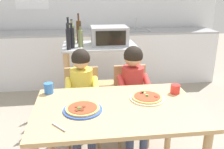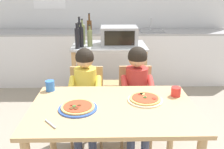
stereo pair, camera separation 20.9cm
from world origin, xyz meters
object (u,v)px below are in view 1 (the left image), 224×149
Objects in this scene: drinking_cup_blue at (49,88)px; bottle_clear_vinegar at (72,35)px; dining_chair_left at (83,101)px; child_in_red_shirt at (134,86)px; bottle_slim_sauce at (81,38)px; dining_chair_right at (131,98)px; bottle_dark_olive_oil at (68,39)px; child_in_yellow_shirt at (82,90)px; dining_table at (117,120)px; pizza_plate_blue_rimmed at (83,109)px; serving_spoon at (59,127)px; bottle_tall_green_wine at (68,32)px; toaster_oven at (109,36)px; bottle_squat_spirits at (79,31)px; pizza_plate_cream at (147,98)px; drinking_cup_red at (175,89)px; kitchen_island_cart at (100,68)px.

bottle_clear_vinegar is at bearing 81.22° from drinking_cup_blue.
dining_chair_left is 0.78× the size of child_in_red_shirt.
bottle_slim_sauce is 0.33× the size of dining_chair_right.
bottle_dark_olive_oil is 0.29× the size of child_in_yellow_shirt.
child_in_yellow_shirt is at bearing -90.00° from dining_chair_left.
dining_chair_left reaches higher than dining_table.
bottle_clear_vinegar reaches higher than pizza_plate_blue_rimmed.
dining_chair_left is at bearing 80.84° from serving_spoon.
bottle_slim_sauce is 0.86m from child_in_yellow_shirt.
drinking_cup_blue is (-0.13, -1.35, -0.25)m from bottle_tall_green_wine.
child_in_yellow_shirt is at bearing -83.93° from bottle_clear_vinegar.
toaster_oven is 1.01m from child_in_yellow_shirt.
toaster_oven is 1.20× the size of bottle_squat_spirits.
serving_spoon is (-0.06, -1.74, -0.28)m from bottle_clear_vinegar.
bottle_squat_spirits is at bearing 85.54° from serving_spoon.
pizza_plate_cream is at bearing -90.00° from dining_chair_right.
child_in_red_shirt is at bearing 51.79° from serving_spoon.
drinking_cup_blue reaches higher than pizza_plate_cream.
drinking_cup_red is at bearing -7.42° from drinking_cup_blue.
bottle_squat_spirits is (-0.02, 0.23, 0.05)m from bottle_slim_sauce.
bottle_tall_green_wine reaches higher than bottle_dark_olive_oil.
bottle_squat_spirits is at bearing 109.28° from pizza_plate_cream.
bottle_clear_vinegar is at bearing 124.40° from child_in_red_shirt.
bottle_dark_olive_oil is 0.37× the size of dining_chair_right.
dining_chair_left is (0.01, -0.89, -0.58)m from bottle_squat_spirits.
kitchen_island_cart is at bearing 71.68° from dining_chair_left.
bottle_squat_spirits reaches higher than dining_table.
bottle_squat_spirits is 0.47× the size of dining_chair_left.
pizza_plate_blue_rimmed is (-0.26, -0.04, 0.12)m from dining_table.
bottle_tall_green_wine is at bearing 124.92° from dining_chair_right.
serving_spoon is at bearing -91.94° from bottle_clear_vinegar.
bottle_tall_green_wine is 1.73m from pizza_plate_cream.
bottle_slim_sauce reaches higher than dining_chair_right.
toaster_oven is at bearing -4.94° from bottle_clear_vinegar.
dining_chair_left is at bearing -179.08° from dining_chair_right.
kitchen_island_cart is at bearing 107.48° from child_in_red_shirt.
dining_table is at bearing -113.29° from child_in_red_shirt.
drinking_cup_red is (0.53, -1.27, 0.19)m from kitchen_island_cart.
dining_chair_right is (0.27, -0.73, -0.12)m from kitchen_island_cart.
bottle_tall_green_wine is 1.94m from serving_spoon.
kitchen_island_cart is at bearing 74.12° from child_in_yellow_shirt.
bottle_dark_olive_oil reaches higher than drinking_cup_blue.
kitchen_island_cart is 1.76m from serving_spoon.
bottle_dark_olive_oil reaches higher than pizza_plate_cream.
bottle_dark_olive_oil is (-0.38, -0.21, 0.44)m from kitchen_island_cart.
bottle_slim_sauce is at bearing 74.93° from drinking_cup_blue.
bottle_slim_sauce is 0.93× the size of pizza_plate_blue_rimmed.
drinking_cup_red is (0.78, -0.52, 0.31)m from dining_chair_left.
bottle_clear_vinegar is 0.31× the size of child_in_yellow_shirt.
drinking_cup_red reaches higher than dining_chair_right.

